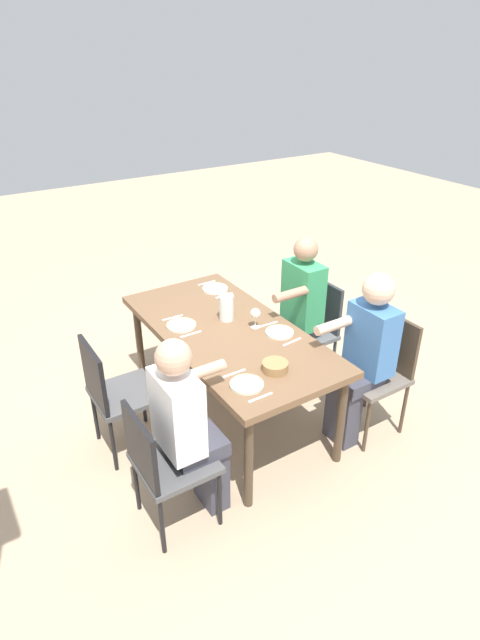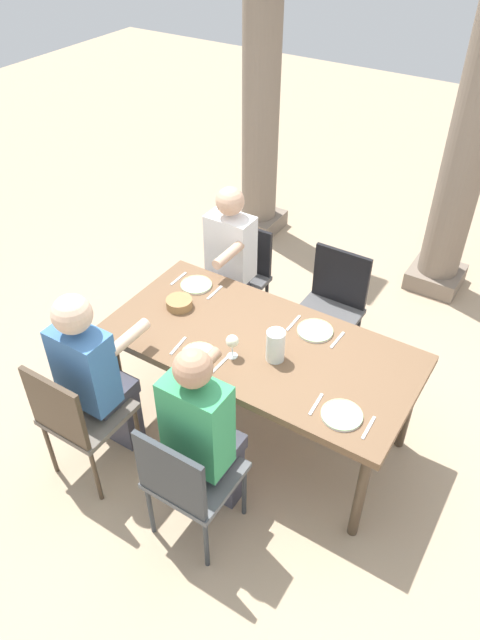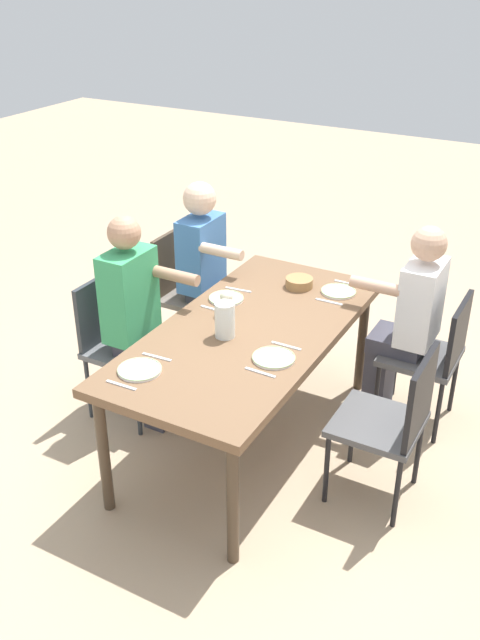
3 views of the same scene
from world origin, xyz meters
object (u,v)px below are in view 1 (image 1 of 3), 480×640
plate_1 (280,332)px  water_pitcher (226,309)px  diner_man_white (188,425)px  plate_0 (247,384)px  chair_west_south (380,366)px  diner_woman_green (296,311)px  bread_basket (275,366)px  chair_mid_north (114,390)px  chair_west_north (163,460)px  wine_glass_1 (255,314)px  dining_table (228,337)px  chair_mid_south (312,325)px  diner_guest_third (363,354)px  plate_2 (181,325)px  plate_3 (215,288)px

plate_1 → water_pitcher: (0.39, 0.22, 0.08)m
diner_man_white → plate_0: bearing=-84.3°
chair_west_south → diner_man_white: (0.00, 1.57, 0.15)m
diner_woman_green → plate_0: diner_woman_green is taller
diner_man_white → bread_basket: 0.69m
plate_0 → chair_mid_north: bearing=39.7°
water_pitcher → chair_west_south: bearing=-136.6°
chair_west_north → wine_glass_1: bearing=-59.3°
bread_basket → plate_0: bearing=99.8°
dining_table → chair_mid_south: 0.90m
chair_mid_north → diner_guest_third: size_ratio=0.69×
plate_1 → plate_2: same height
dining_table → chair_mid_south: chair_mid_south is taller
plate_1 → bread_basket: size_ratio=1.23×
diner_man_white → plate_2: 1.04m
plate_2 → chair_west_south: bearing=-129.4°
diner_man_white → plate_1: diner_man_white is taller
wine_glass_1 → plate_2: bearing=55.8°
diner_guest_third → plate_3: 1.43m
diner_guest_third → plate_0: diner_guest_third is taller
plate_2 → bread_basket: bread_basket is taller
water_pitcher → diner_man_white: bearing=137.8°
chair_mid_south → chair_mid_north: bearing=90.0°
chair_mid_south → diner_woman_green: size_ratio=0.67×
water_pitcher → bread_basket: bearing=173.0°
plate_0 → bread_basket: 0.25m
chair_mid_south → plate_1: size_ratio=4.23×
diner_guest_third → plate_2: 1.34m
diner_man_white → diner_guest_third: 1.38m
plate_2 → chair_mid_south: bearing=-97.7°
bread_basket → diner_man_white: bearing=97.2°
dining_table → plate_3: (0.65, -0.27, 0.08)m
chair_mid_south → plate_3: chair_mid_south is taller
plate_1 → plate_3: 0.90m
plate_0 → chair_mid_south: bearing=-57.0°
bread_basket → chair_west_south: bearing=-95.7°
chair_mid_north → plate_0: 1.00m
diner_woman_green → plate_3: bearing=36.3°
water_pitcher → bread_basket: size_ratio=1.17×
chair_mid_south → diner_man_white: 1.76m
diner_guest_third → plate_1: 0.61m
dining_table → plate_0: (-0.66, 0.26, 0.08)m
diner_man_white → wine_glass_1: (0.63, -0.88, 0.20)m
chair_mid_north → bread_basket: size_ratio=5.31×
dining_table → plate_1: size_ratio=8.99×
plate_3 → water_pitcher: size_ratio=1.12×
plate_0 → bread_basket: (0.04, -0.24, 0.02)m
water_pitcher → plate_3: bearing=-20.8°
diner_man_white → diner_guest_third: bearing=-90.0°
bread_basket → plate_2: bearing=16.1°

